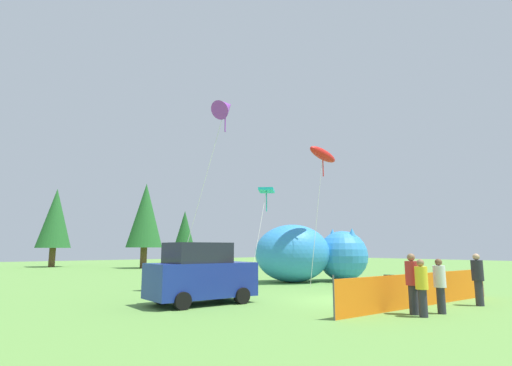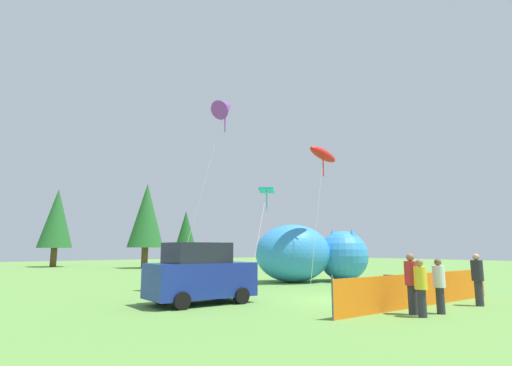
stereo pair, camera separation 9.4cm
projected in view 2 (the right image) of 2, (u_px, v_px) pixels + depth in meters
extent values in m
plane|color=#609342|center=(342.00, 301.00, 15.63)|extent=(120.00, 120.00, 0.00)
cube|color=navy|center=(201.00, 280.00, 14.90)|extent=(4.00, 2.01, 1.25)
cube|color=#1E232D|center=(197.00, 253.00, 14.95)|extent=(2.23, 1.79, 0.75)
cylinder|color=black|center=(216.00, 291.00, 16.24)|extent=(0.61, 0.28, 0.60)
cylinder|color=black|center=(241.00, 296.00, 14.81)|extent=(0.61, 0.28, 0.60)
cylinder|color=black|center=(160.00, 296.00, 14.81)|extent=(0.61, 0.28, 0.60)
cylinder|color=black|center=(181.00, 301.00, 13.38)|extent=(0.61, 0.28, 0.60)
cube|color=black|center=(390.00, 285.00, 17.36)|extent=(0.68, 0.68, 0.03)
cube|color=black|center=(389.00, 280.00, 17.18)|extent=(0.25, 0.44, 0.45)
cylinder|color=#A5A5AD|center=(386.00, 290.00, 17.60)|extent=(0.02, 0.02, 0.45)
cylinder|color=#A5A5AD|center=(396.00, 290.00, 17.43)|extent=(0.02, 0.02, 0.45)
cylinder|color=#A5A5AD|center=(385.00, 291.00, 17.21)|extent=(0.02, 0.02, 0.45)
cylinder|color=#A5A5AD|center=(395.00, 291.00, 17.05)|extent=(0.02, 0.02, 0.45)
ellipsoid|color=#338CD8|center=(293.00, 253.00, 24.31)|extent=(5.67, 5.04, 3.47)
ellipsoid|color=white|center=(293.00, 266.00, 24.18)|extent=(3.78, 3.58, 1.56)
sphere|color=#338CD8|center=(343.00, 256.00, 25.18)|extent=(3.12, 3.12, 3.12)
cone|color=#338CD8|center=(333.00, 236.00, 25.98)|extent=(0.87, 0.87, 0.94)
cone|color=#338CD8|center=(353.00, 236.00, 24.78)|extent=(0.87, 0.87, 0.94)
cube|color=orange|center=(422.00, 290.00, 14.28)|extent=(9.44, 0.35, 1.15)
cylinder|color=#4C4C51|center=(332.00, 298.00, 11.48)|extent=(0.05, 0.05, 1.27)
cylinder|color=#4C4C51|center=(483.00, 281.00, 17.10)|extent=(0.05, 0.05, 1.27)
cylinder|color=#2D2D38|center=(440.00, 301.00, 12.59)|extent=(0.25, 0.25, 0.81)
cylinder|color=silver|center=(439.00, 277.00, 12.70)|extent=(0.37, 0.37, 0.68)
sphere|color=brown|center=(438.00, 262.00, 12.78)|extent=(0.22, 0.22, 0.22)
cylinder|color=#2D2D38|center=(479.00, 293.00, 14.31)|extent=(0.27, 0.27, 0.88)
cylinder|color=#26262D|center=(477.00, 270.00, 14.44)|extent=(0.40, 0.40, 0.73)
sphere|color=tan|center=(476.00, 257.00, 14.52)|extent=(0.24, 0.24, 0.24)
cylinder|color=#2D2D38|center=(422.00, 303.00, 11.97)|extent=(0.25, 0.25, 0.81)
cylinder|color=yellow|center=(420.00, 278.00, 12.09)|extent=(0.37, 0.37, 0.68)
sphere|color=#8C6647|center=(419.00, 263.00, 12.17)|extent=(0.22, 0.22, 0.22)
cylinder|color=#2D2D38|center=(413.00, 300.00, 12.43)|extent=(0.28, 0.28, 0.89)
cylinder|color=#B72D2D|center=(411.00, 273.00, 12.56)|extent=(0.41, 0.41, 0.74)
sphere|color=#8C6647|center=(410.00, 257.00, 12.64)|extent=(0.24, 0.24, 0.24)
cylinder|color=silver|center=(200.00, 196.00, 19.41)|extent=(1.93, 1.32, 9.12)
cone|color=purple|center=(225.00, 107.00, 20.24)|extent=(1.78, 1.47, 1.46)
cylinder|color=purple|center=(225.00, 120.00, 20.13)|extent=(0.06, 0.06, 1.20)
cylinder|color=silver|center=(317.00, 218.00, 22.25)|extent=(1.42, 0.12, 7.46)
ellipsoid|color=red|center=(323.00, 154.00, 23.32)|extent=(2.36, 0.80, 1.10)
cylinder|color=red|center=(323.00, 166.00, 23.21)|extent=(0.06, 0.06, 1.20)
cylinder|color=silver|center=(259.00, 235.00, 22.50)|extent=(2.52, 1.53, 5.54)
cube|color=#19B2B2|center=(267.00, 190.00, 24.29)|extent=(1.28, 1.28, 0.28)
cylinder|color=#19B2B2|center=(267.00, 202.00, 24.18)|extent=(0.06, 0.06, 1.20)
cylinder|color=brown|center=(53.00, 257.00, 43.85)|extent=(0.66, 0.66, 2.06)
cone|color=#236028|center=(57.00, 218.00, 44.55)|extent=(3.63, 3.63, 6.59)
cylinder|color=brown|center=(185.00, 257.00, 54.90)|extent=(0.55, 0.55, 1.71)
cone|color=#1E5623|center=(186.00, 231.00, 55.48)|extent=(3.01, 3.01, 5.48)
cylinder|color=brown|center=(145.00, 258.00, 41.21)|extent=(0.67, 0.67, 2.10)
cone|color=#236028|center=(146.00, 215.00, 41.92)|extent=(3.70, 3.70, 6.72)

